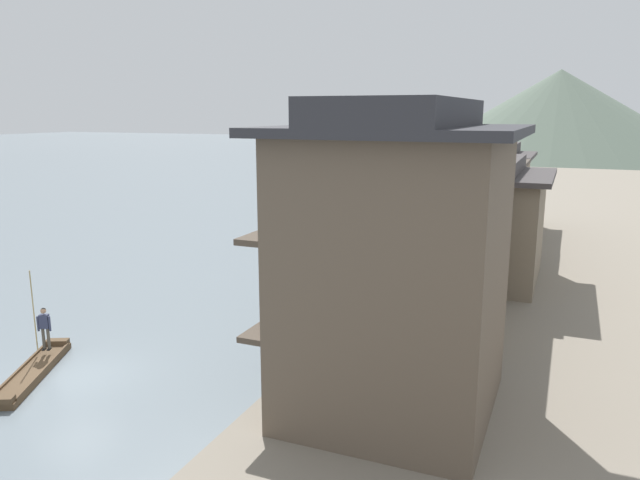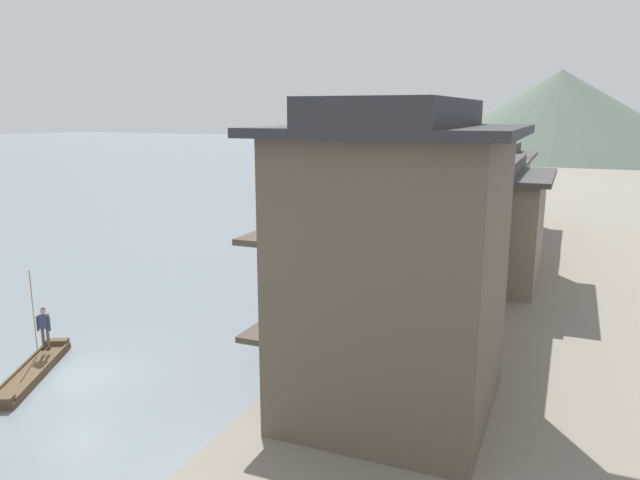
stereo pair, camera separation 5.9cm
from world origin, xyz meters
name	(u,v)px [view 1 (the left image)]	position (x,y,z in m)	size (l,w,h in m)	color
ground_plane	(73,377)	(0.00, 0.00, 0.00)	(400.00, 400.00, 0.00)	slate
riverbank_right	(579,240)	(16.23, 30.00, 0.28)	(18.00, 110.00, 0.57)	gray
boat_foreground_poled	(32,372)	(-1.37, -0.45, 0.13)	(3.04, 4.95, 0.40)	brown
boatman_person	(44,324)	(-2.00, 0.79, 1.41)	(0.51, 0.39, 3.04)	black
boat_moored_nearest	(463,187)	(3.54, 58.04, 0.16)	(0.93, 4.47, 0.49)	#232326
boat_moored_second	(366,280)	(5.67, 15.00, 0.17)	(2.10, 5.36, 0.52)	#423328
boat_moored_third	(468,192)	(4.95, 53.14, 0.26)	(1.70, 4.98, 0.77)	#423328
boat_moored_far	(456,204)	(5.26, 44.01, 0.14)	(1.28, 5.72, 0.42)	brown
house_waterfront_nearest	(397,263)	(11.04, 1.28, 4.87)	(6.60, 6.92, 8.74)	brown
house_waterfront_second	(430,251)	(10.40, 8.59, 3.57)	(5.30, 7.18, 6.14)	#7F705B
house_waterfront_tall	(480,220)	(11.24, 16.44, 3.56)	(6.98, 7.95, 6.14)	#7F705B
house_waterfront_narrow	(483,200)	(10.36, 23.73, 3.58)	(5.23, 6.37, 6.14)	gray
house_waterfront_far	(496,188)	(10.34, 30.70, 3.56)	(5.19, 8.27, 6.14)	#7F705B
mooring_post_dock_near	(352,312)	(7.58, 7.37, 1.06)	(0.20, 0.20, 0.98)	#473828
mooring_post_dock_mid	(404,265)	(7.58, 15.55, 1.05)	(0.20, 0.20, 0.97)	#473828
hill_far_west	(558,114)	(12.02, 117.52, 8.64)	(58.24, 58.24, 17.28)	#5B6B5B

